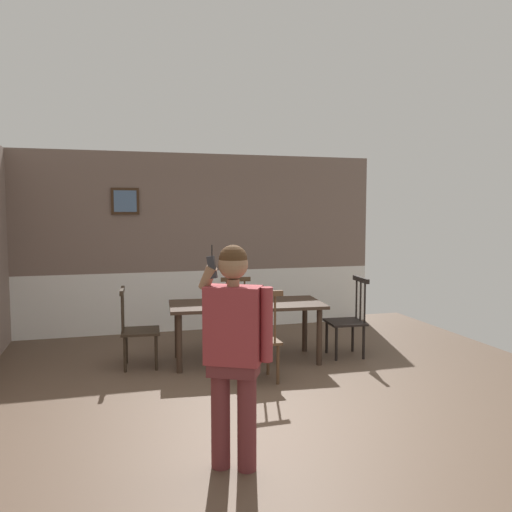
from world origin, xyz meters
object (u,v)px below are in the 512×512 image
dining_table (247,310)px  chair_by_doorway (259,339)px  person_figure (234,343)px  chair_near_window (237,312)px  chair_opposite_corner (348,319)px  chair_at_table_head (137,329)px

dining_table → chair_by_doorway: bearing=-94.7°
person_figure → chair_near_window: bearing=-76.2°
chair_opposite_corner → person_figure: person_figure is taller
chair_by_doorway → person_figure: 2.01m
dining_table → person_figure: person_figure is taller
chair_near_window → chair_at_table_head: (-1.41, -0.69, 0.00)m
chair_at_table_head → person_figure: bearing=15.4°
chair_by_doorway → chair_near_window: bearing=84.0°
chair_at_table_head → chair_opposite_corner: (2.67, -0.23, 0.02)m
dining_table → chair_opposite_corner: 1.35m
dining_table → person_figure: 2.76m
chair_at_table_head → person_figure: (0.56, -2.75, 0.48)m
chair_near_window → person_figure: (-0.84, -3.44, 0.48)m
dining_table → chair_by_doorway: (-0.07, -0.81, -0.17)m
chair_by_doorway → chair_at_table_head: chair_by_doorway is taller
chair_near_window → chair_opposite_corner: size_ratio=0.92×
chair_near_window → chair_opposite_corner: 1.57m
chair_opposite_corner → chair_at_table_head: bearing=89.2°
chair_near_window → chair_opposite_corner: (1.27, -0.92, 0.02)m
chair_by_doorway → chair_at_table_head: 1.57m
dining_table → chair_near_window: (0.07, 0.81, -0.19)m
dining_table → chair_opposite_corner: size_ratio=1.91×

